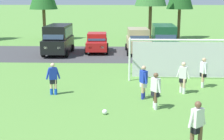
# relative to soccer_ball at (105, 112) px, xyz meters

# --- Properties ---
(ground_plane) EXTENTS (400.00, 400.00, 0.00)m
(ground_plane) POSITION_rel_soccer_ball_xyz_m (1.00, 7.43, -0.11)
(ground_plane) COLOR #598C3D
(parking_lot_strip) EXTENTS (52.00, 8.40, 0.01)m
(parking_lot_strip) POSITION_rel_soccer_ball_xyz_m (1.00, 14.94, -0.11)
(parking_lot_strip) COLOR #3D3D3F
(parking_lot_strip) RESTS_ON ground
(soccer_ball) EXTENTS (0.22, 0.22, 0.22)m
(soccer_ball) POSITION_rel_soccer_ball_xyz_m (0.00, 0.00, 0.00)
(soccer_ball) COLOR white
(soccer_ball) RESTS_ON ground
(soccer_goal) EXTENTS (7.44, 2.01, 2.57)m
(soccer_goal) POSITION_rel_soccer_ball_xyz_m (4.79, 6.41, 1.18)
(soccer_goal) COLOR white
(soccer_goal) RESTS_ON ground
(player_striker_near) EXTENTS (0.66, 0.46, 1.64)m
(player_striker_near) POSITION_rel_soccer_ball_xyz_m (3.82, 3.20, 0.71)
(player_striker_near) COLOR beige
(player_striker_near) RESTS_ON ground
(player_midfield_center) EXTENTS (0.35, 0.75, 1.64)m
(player_midfield_center) POSITION_rel_soccer_ball_xyz_m (5.14, 4.42, 0.71)
(player_midfield_center) COLOR tan
(player_midfield_center) RESTS_ON ground
(player_defender_far) EXTENTS (0.39, 0.73, 1.64)m
(player_defender_far) POSITION_rel_soccer_ball_xyz_m (1.75, 2.25, 0.71)
(player_defender_far) COLOR tan
(player_defender_far) RESTS_ON ground
(player_winger_left) EXTENTS (0.68, 0.46, 1.64)m
(player_winger_left) POSITION_rel_soccer_ball_xyz_m (3.14, -3.06, 0.71)
(player_winger_left) COLOR brown
(player_winger_left) RESTS_ON ground
(player_winger_right) EXTENTS (0.74, 0.37, 1.64)m
(player_winger_right) POSITION_rel_soccer_ball_xyz_m (-2.77, 2.73, 0.71)
(player_winger_right) COLOR beige
(player_winger_right) RESTS_ON ground
(player_trailing_back) EXTENTS (0.47, 0.67, 1.64)m
(player_trailing_back) POSITION_rel_soccer_ball_xyz_m (2.19, 0.80, 0.71)
(player_trailing_back) COLOR brown
(player_trailing_back) RESTS_ON ground
(parked_car_slot_far_left) EXTENTS (2.22, 4.81, 2.52)m
(parked_car_slot_far_left) POSITION_rel_soccer_ball_xyz_m (-4.90, 14.66, 1.23)
(parked_car_slot_far_left) COLOR black
(parked_car_slot_far_left) RESTS_ON ground
(parked_car_slot_left) EXTENTS (2.19, 4.28, 1.72)m
(parked_car_slot_left) POSITION_rel_soccer_ball_xyz_m (-1.63, 15.81, 0.77)
(parked_car_slot_left) COLOR red
(parked_car_slot_left) RESTS_ON ground
(parked_car_slot_center_left) EXTENTS (2.28, 4.68, 2.16)m
(parked_car_slot_center_left) POSITION_rel_soccer_ball_xyz_m (2.06, 15.54, 1.00)
(parked_car_slot_center_left) COLOR tan
(parked_car_slot_center_left) RESTS_ON ground
(parked_car_slot_center) EXTENTS (2.33, 4.87, 2.52)m
(parked_car_slot_center) POSITION_rel_soccer_ball_xyz_m (4.23, 14.91, 1.23)
(parked_car_slot_center) COLOR #194C2D
(parked_car_slot_center) RESTS_ON ground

